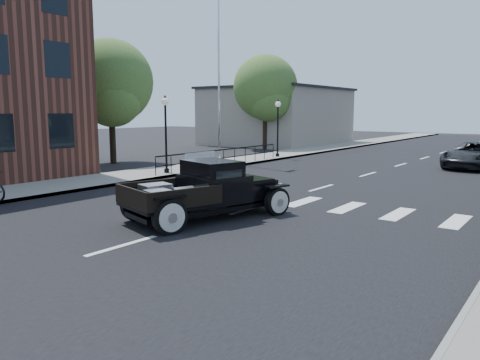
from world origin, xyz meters
The scene contains 14 objects.
ground centered at (0.00, 0.00, 0.00)m, with size 120.00×120.00×0.00m, color black.
road centered at (0.00, 15.00, 0.01)m, with size 14.00×80.00×0.02m, color black.
road_markings centered at (0.00, 10.00, 0.00)m, with size 12.00×60.00×0.06m, color silver, non-canonical shape.
sidewalk_left centered at (-8.50, 15.00, 0.07)m, with size 3.00×80.00×0.15m, color gray.
low_building_left centered at (-15.00, 28.00, 2.50)m, with size 10.00×12.00×5.00m, color #A99E8E.
railing centered at (-7.30, 10.00, 0.65)m, with size 0.08×10.00×1.00m, color black, non-canonical shape.
banner centered at (-7.22, 8.00, 0.45)m, with size 0.04×2.20×0.60m, color silver, non-canonical shape.
lamp_post_b centered at (-7.60, 6.00, 1.97)m, with size 0.36×0.36×3.64m, color black, non-canonical shape.
lamp_post_c centered at (-7.60, 16.00, 1.97)m, with size 0.36×0.36×3.64m, color black, non-canonical shape.
flagpole centered at (-9.20, 12.00, 6.16)m, with size 0.12×0.12×12.03m, color silver.
big_tree_near centered at (-14.00, 8.00, 3.59)m, with size 4.89×4.89×7.18m, color #45652B, non-canonical shape.
big_tree_far centered at (-12.50, 22.00, 3.75)m, with size 5.11×5.11×7.51m, color #45652B, non-canonical shape.
hotrod_pickup centered at (-0.27, 0.25, 0.85)m, with size 2.28×4.90×1.70m, color black, non-canonical shape.
second_car centered at (3.66, 17.78, 0.70)m, with size 2.32×5.04×1.40m, color black.
Camera 1 is at (8.22, -9.71, 3.04)m, focal length 35.00 mm.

